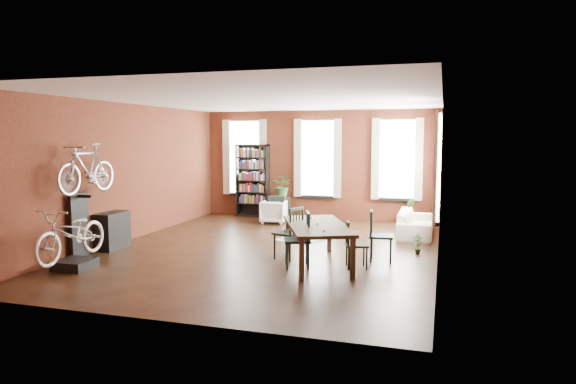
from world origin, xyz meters
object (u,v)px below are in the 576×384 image
at_px(dining_table, 317,245).
at_px(white_armchair, 274,211).
at_px(dining_chair_a, 297,240).
at_px(bike_trainer, 75,264).
at_px(plant_stand, 283,208).
at_px(bookshelf, 253,181).
at_px(dining_chair_b, 288,233).
at_px(console_table, 112,231).
at_px(dining_chair_c, 357,245).
at_px(cream_sofa, 416,219).
at_px(bicycle_floor, 71,210).
at_px(dining_chair_d, 381,236).

bearing_deg(dining_table, white_armchair, 95.02).
height_order(dining_chair_a, bike_trainer, dining_chair_a).
xyz_separation_m(dining_table, white_armchair, (-2.31, 4.32, -0.04)).
distance_m(dining_chair_a, plant_stand, 5.64).
bearing_deg(bike_trainer, bookshelf, 82.81).
height_order(dining_table, bookshelf, bookshelf).
distance_m(dining_chair_b, console_table, 3.94).
xyz_separation_m(dining_chair_c, cream_sofa, (0.89, 3.59, -0.03)).
bearing_deg(plant_stand, bike_trainer, -106.15).
height_order(dining_chair_a, dining_chair_b, dining_chair_b).
relative_size(dining_table, white_armchair, 3.30).
xyz_separation_m(bookshelf, bike_trainer, (-0.87, -6.90, -1.01)).
bearing_deg(bicycle_floor, dining_chair_a, 17.45).
xyz_separation_m(dining_chair_c, white_armchair, (-3.06, 4.31, -0.09)).
xyz_separation_m(dining_chair_c, dining_chair_d, (0.37, 0.68, 0.06)).
height_order(dining_chair_d, console_table, dining_chair_d).
distance_m(bookshelf, cream_sofa, 5.28).
xyz_separation_m(dining_chair_a, console_table, (-4.28, 0.36, -0.11)).
relative_size(dining_chair_c, console_table, 1.09).
distance_m(dining_chair_d, console_table, 5.74).
bearing_deg(dining_chair_d, cream_sofa, -15.63).
height_order(dining_chair_b, dining_chair_d, dining_chair_b).
relative_size(dining_chair_c, dining_chair_d, 0.88).
distance_m(dining_chair_d, white_armchair, 5.00).
bearing_deg(cream_sofa, dining_chair_c, 166.15).
height_order(dining_chair_c, bookshelf, bookshelf).
xyz_separation_m(dining_table, bicycle_floor, (-4.21, -1.59, 0.71)).
relative_size(white_armchair, bicycle_floor, 0.38).
xyz_separation_m(bike_trainer, bicycle_floor, (-0.03, -0.00, 1.02)).
height_order(dining_chair_a, cream_sofa, dining_chair_a).
relative_size(console_table, bicycle_floor, 0.43).
bearing_deg(dining_chair_b, dining_chair_d, 123.97).
bearing_deg(bike_trainer, bicycle_floor, -178.43).
relative_size(bike_trainer, console_table, 0.76).
xyz_separation_m(dining_chair_a, plant_stand, (-1.95, 5.29, -0.18)).
bearing_deg(bike_trainer, dining_chair_b, 28.52).
height_order(dining_chair_a, white_armchair, dining_chair_a).
height_order(dining_table, console_table, console_table).
distance_m(dining_chair_b, bicycle_floor, 4.08).
height_order(white_armchair, plant_stand, white_armchair).
bearing_deg(cream_sofa, bicycle_floor, 131.62).
bearing_deg(white_armchair, plant_stand, -99.72).
bearing_deg(console_table, cream_sofa, 29.33).
bearing_deg(dining_chair_d, plant_stand, 32.39).
xyz_separation_m(dining_table, cream_sofa, (1.64, 3.61, 0.02)).
distance_m(white_armchair, console_table, 4.79).
bearing_deg(cream_sofa, bike_trainer, 131.77).
xyz_separation_m(dining_chair_d, bike_trainer, (-5.31, -2.28, -0.41)).
bearing_deg(dining_chair_c, white_armchair, 17.86).
bearing_deg(console_table, dining_chair_c, -1.02).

